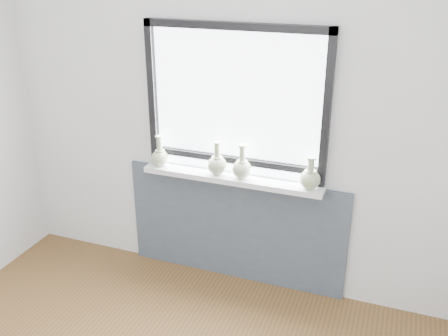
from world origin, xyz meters
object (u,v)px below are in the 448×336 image
(vase_a, at_px, (160,156))
(vase_c, at_px, (242,167))
(windowsill, at_px, (232,178))
(vase_d, at_px, (310,178))
(vase_b, at_px, (217,164))

(vase_a, relative_size, vase_c, 0.94)
(windowsill, distance_m, vase_d, 0.57)
(vase_a, distance_m, vase_b, 0.45)
(vase_a, bearing_deg, vase_b, 0.37)
(windowsill, height_order, vase_b, vase_b)
(vase_d, bearing_deg, vase_b, 178.91)
(vase_a, height_order, vase_d, vase_a)
(vase_a, xyz_separation_m, vase_d, (1.12, -0.01, 0.00))
(vase_a, xyz_separation_m, vase_c, (0.64, 0.00, 0.00))
(vase_b, bearing_deg, vase_c, -0.62)
(vase_c, bearing_deg, vase_a, -179.92)
(vase_d, bearing_deg, vase_a, 179.50)
(vase_c, height_order, vase_d, vase_c)
(vase_a, bearing_deg, vase_c, 0.08)
(vase_a, relative_size, vase_b, 0.97)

